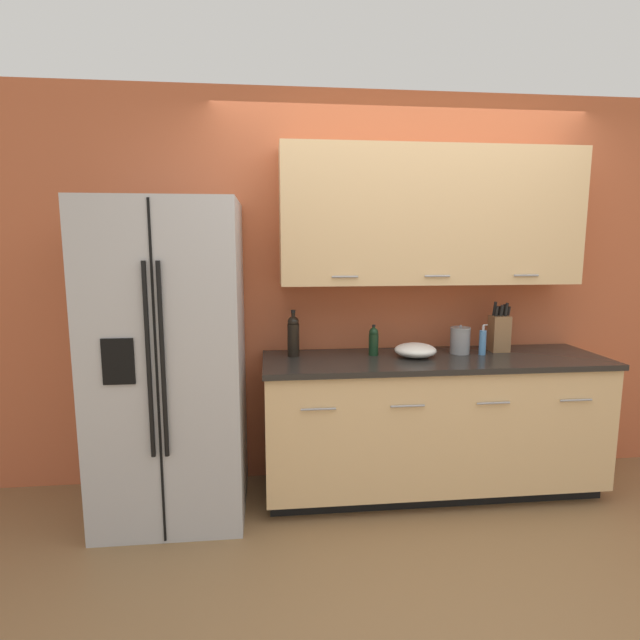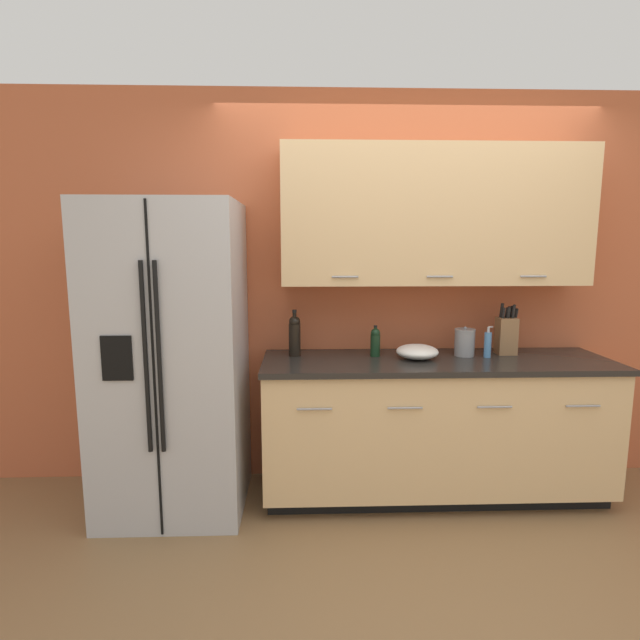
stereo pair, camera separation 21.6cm
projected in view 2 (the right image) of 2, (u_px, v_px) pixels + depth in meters
The scene contains 10 objects.
ground_plane at pixel (443, 571), 2.49m from camera, with size 14.00×14.00×0.00m, color olive.
wall_back at pixel (413, 270), 3.33m from camera, with size 10.00×0.39×2.60m.
counter_unit at pixel (434, 426), 3.20m from camera, with size 2.17×0.64×0.90m.
refrigerator at pixel (172, 359), 3.00m from camera, with size 0.84×0.78×1.86m.
knife_block at pixel (506, 335), 3.24m from camera, with size 0.13×0.11×0.33m.
wine_bottle at pixel (295, 335), 3.19m from camera, with size 0.08×0.08×0.30m.
soap_dispenser at pixel (488, 344), 3.16m from camera, with size 0.05×0.04×0.20m.
oil_bottle at pixel (375, 342), 3.19m from camera, with size 0.06×0.06×0.20m.
steel_canister at pixel (465, 342), 3.20m from camera, with size 0.13×0.13×0.19m.
mixing_bowl at pixel (417, 352), 3.13m from camera, with size 0.26×0.26×0.09m.
Camera 2 is at (-0.69, -2.24, 1.62)m, focal length 28.00 mm.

